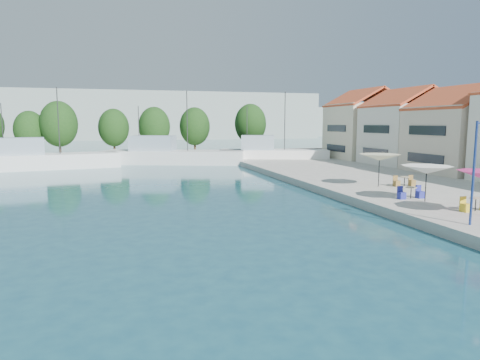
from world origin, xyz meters
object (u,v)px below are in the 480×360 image
object	(u,v)px
trawler_02	(41,160)
trawler_03	(170,156)
trawler_04	(271,155)
umbrella_cream	(380,157)
umbrella_white	(427,170)

from	to	relation	value
trawler_02	trawler_03	size ratio (longest dim) A/B	0.90
trawler_03	trawler_04	world-z (taller)	same
trawler_04	umbrella_cream	distance (m)	27.99
trawler_04	umbrella_cream	size ratio (longest dim) A/B	4.88
trawler_04	umbrella_white	size ratio (longest dim) A/B	4.98
trawler_03	umbrella_cream	world-z (taller)	trawler_03
trawler_02	umbrella_cream	world-z (taller)	trawler_02
umbrella_white	umbrella_cream	size ratio (longest dim) A/B	0.98
trawler_04	umbrella_white	world-z (taller)	trawler_04
trawler_02	umbrella_white	size ratio (longest dim) A/B	5.64
trawler_04	trawler_02	bearing A→B (deg)	-160.21
umbrella_cream	trawler_03	bearing A→B (deg)	113.39
umbrella_white	umbrella_cream	bearing A→B (deg)	82.01
trawler_03	umbrella_cream	size ratio (longest dim) A/B	6.13
trawler_03	umbrella_white	size ratio (longest dim) A/B	6.25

